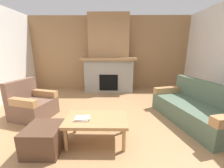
{
  "coord_description": "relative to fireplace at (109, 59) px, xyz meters",
  "views": [
    {
      "loc": [
        0.18,
        -2.52,
        1.52
      ],
      "look_at": [
        0.13,
        1.11,
        0.61
      ],
      "focal_mm": 22.5,
      "sensor_mm": 36.0,
      "label": 1
    }
  ],
  "objects": [
    {
      "name": "wall_back_wood_panel",
      "position": [
        0.0,
        0.38,
        0.19
      ],
      "size": [
        6.0,
        0.12,
        2.7
      ],
      "primitive_type": "cube",
      "color": "#997047",
      "rests_on": "ground"
    },
    {
      "name": "book_stack_near_edge",
      "position": [
        -0.32,
        -3.12,
        -0.71
      ],
      "size": [
        0.25,
        0.18,
        0.04
      ],
      "color": "beige",
      "rests_on": "coffee_table"
    },
    {
      "name": "fireplace",
      "position": [
        0.0,
        0.0,
        0.0
      ],
      "size": [
        1.9,
        0.82,
        2.7
      ],
      "color": "gray",
      "rests_on": "ground"
    },
    {
      "name": "ground",
      "position": [
        0.0,
        -2.62,
        -1.16
      ],
      "size": [
        9.0,
        9.0,
        0.0
      ],
      "primitive_type": "plane",
      "color": "#9E754C"
    },
    {
      "name": "armchair",
      "position": [
        -1.68,
        -2.19,
        -0.87
      ],
      "size": [
        0.93,
        0.93,
        0.85
      ],
      "color": "brown",
      "rests_on": "ground"
    },
    {
      "name": "ottoman",
      "position": [
        -0.87,
        -3.29,
        -0.96
      ],
      "size": [
        0.52,
        0.52,
        0.4
      ],
      "primitive_type": "cube",
      "color": "#4C3323",
      "rests_on": "ground"
    },
    {
      "name": "coffee_table",
      "position": [
        -0.11,
        -3.07,
        -0.79
      ],
      "size": [
        1.0,
        0.6,
        0.43
      ],
      "color": "#A87A4C",
      "rests_on": "ground"
    },
    {
      "name": "couch",
      "position": [
        1.9,
        -2.36,
        -0.88
      ],
      "size": [
        1.26,
        1.95,
        0.85
      ],
      "color": "#4C604C",
      "rests_on": "ground"
    }
  ]
}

